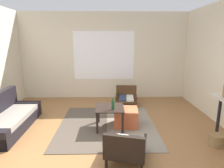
% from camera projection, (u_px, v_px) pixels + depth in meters
% --- Properties ---
extents(ground_plane, '(7.80, 7.80, 0.00)m').
position_uv_depth(ground_plane, '(101.00, 146.00, 3.41)').
color(ground_plane, olive).
extents(far_wall_with_window, '(5.60, 0.13, 2.70)m').
position_uv_depth(far_wall_with_window, '(104.00, 56.00, 6.09)').
color(far_wall_with_window, beige).
rests_on(far_wall_with_window, ground).
extents(area_rug, '(2.08, 2.22, 0.01)m').
position_uv_depth(area_rug, '(107.00, 125.00, 4.24)').
color(area_rug, '#4C4238').
rests_on(area_rug, ground).
extents(couch, '(0.73, 1.74, 0.74)m').
position_uv_depth(couch, '(7.00, 119.00, 4.01)').
color(couch, black).
rests_on(couch, ground).
extents(coffee_table, '(0.59, 0.63, 0.46)m').
position_uv_depth(coffee_table, '(110.00, 111.00, 4.05)').
color(coffee_table, black).
rests_on(coffee_table, ground).
extents(armchair_by_window, '(0.66, 0.64, 0.53)m').
position_uv_depth(armchair_by_window, '(126.00, 96.00, 5.57)').
color(armchair_by_window, '#472D19').
rests_on(armchair_by_window, ground).
extents(armchair_striped_foreground, '(0.73, 0.76, 0.55)m').
position_uv_depth(armchair_striped_foreground, '(126.00, 147.00, 2.89)').
color(armchair_striped_foreground, black).
rests_on(armchair_striped_foreground, ground).
extents(ottoman_orange, '(0.54, 0.54, 0.38)m').
position_uv_depth(ottoman_orange, '(126.00, 117.00, 4.19)').
color(ottoman_orange, '#BC5633').
rests_on(ottoman_orange, ground).
extents(glass_bottle, '(0.06, 0.06, 0.24)m').
position_uv_depth(glass_bottle, '(113.00, 105.00, 3.88)').
color(glass_bottle, '#194723').
rests_on(glass_bottle, coffee_table).
extents(wicker_basket, '(0.24, 0.24, 0.22)m').
position_uv_depth(wicker_basket, '(216.00, 140.00, 3.38)').
color(wicker_basket, olive).
rests_on(wicker_basket, ground).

